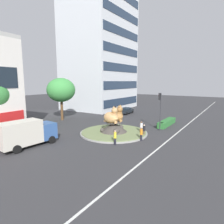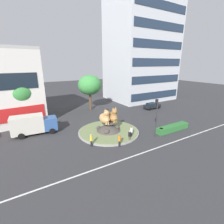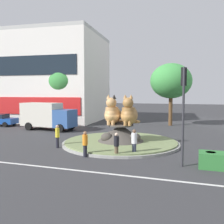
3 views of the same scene
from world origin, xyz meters
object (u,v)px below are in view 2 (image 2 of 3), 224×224
second_tree_near_tower (90,85)px  pedestrian_white_shirt (131,131)px  hatchback_near_shophouse (152,106)px  broadleaf_tree_behind_island (20,92)px  pedestrian_orange_shirt (119,140)px  delivery_box_truck (33,124)px  office_tower (142,39)px  cat_statue_tabby (113,116)px  traffic_light_mast (156,111)px  litter_bin (161,131)px  pedestrian_black_shirt (129,136)px  pedestrian_yellow_shirt (91,140)px  cat_statue_calico (105,118)px

second_tree_near_tower → pedestrian_white_shirt: (-0.69, -17.06, -4.83)m
pedestrian_white_shirt → hatchback_near_shophouse: 17.08m
second_tree_near_tower → pedestrian_white_shirt: size_ratio=4.48×
broadleaf_tree_behind_island → pedestrian_orange_shirt: 19.79m
delivery_box_truck → office_tower: bearing=26.6°
cat_statue_tabby → traffic_light_mast: bearing=38.0°
broadleaf_tree_behind_island → litter_bin: broadleaf_tree_behind_island is taller
second_tree_near_tower → hatchback_near_shophouse: (13.06, -6.94, -5.01)m
pedestrian_black_shirt → litter_bin: (5.79, -0.46, -0.42)m
delivery_box_truck → litter_bin: (17.15, -9.82, -1.21)m
office_tower → pedestrian_black_shirt: (-19.84, -22.21, -16.42)m
second_tree_near_tower → delivery_box_truck: 16.14m
second_tree_near_tower → pedestrian_black_shirt: second_tree_near_tower is taller
office_tower → hatchback_near_shophouse: size_ratio=8.17×
pedestrian_yellow_shirt → pedestrian_black_shirt: 5.41m
traffic_light_mast → delivery_box_truck: bearing=51.8°
office_tower → broadleaf_tree_behind_island: bearing=-169.0°
traffic_light_mast → litter_bin: 3.84m
second_tree_near_tower → cat_statue_calico: bearing=-103.8°
broadleaf_tree_behind_island → pedestrian_black_shirt: size_ratio=4.98×
office_tower → litter_bin: 31.54m
cat_statue_calico → litter_bin: size_ratio=2.82×
pedestrian_white_shirt → litter_bin: pedestrian_white_shirt is taller
traffic_light_mast → second_tree_near_tower: size_ratio=0.71×
office_tower → delivery_box_truck: 37.19m
cat_statue_tabby → litter_bin: (6.05, -4.68, -2.12)m
delivery_box_truck → cat_statue_calico: bearing=-23.8°
litter_bin → pedestrian_yellow_shirt: bearing=170.7°
delivery_box_truck → hatchback_near_shophouse: bearing=7.8°
pedestrian_yellow_shirt → hatchback_near_shophouse: bearing=89.6°
traffic_light_mast → office_tower: office_tower is taller
pedestrian_orange_shirt → delivery_box_truck: 13.63m
hatchback_near_shophouse → broadleaf_tree_behind_island: bearing=169.6°
office_tower → broadleaf_tree_behind_island: size_ratio=4.22×
cat_statue_tabby → traffic_light_mast: 6.75m
second_tree_near_tower → pedestrian_white_shirt: 17.75m
traffic_light_mast → pedestrian_yellow_shirt: 10.13m
cat_statue_calico → cat_statue_tabby: size_ratio=0.98×
office_tower → delivery_box_truck: office_tower is taller
office_tower → hatchback_near_shophouse: office_tower is taller
pedestrian_white_shirt → pedestrian_black_shirt: 1.31m
broadleaf_tree_behind_island → hatchback_near_shophouse: broadleaf_tree_behind_island is taller
cat_statue_calico → delivery_box_truck: bearing=-123.8°
broadleaf_tree_behind_island → traffic_light_mast: bearing=-44.4°
cat_statue_calico → pedestrian_white_shirt: cat_statue_calico is taller
cat_statue_calico → second_tree_near_tower: second_tree_near_tower is taller
office_tower → delivery_box_truck: bearing=-158.1°
cat_statue_tabby → pedestrian_orange_shirt: (-1.76, -4.75, -1.66)m
cat_statue_calico → hatchback_near_shophouse: cat_statue_calico is taller
pedestrian_orange_shirt → hatchback_near_shophouse: 20.34m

